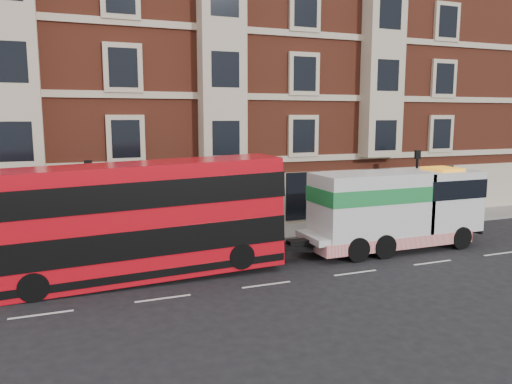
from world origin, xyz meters
The scene contains 8 objects.
ground centered at (0.00, 0.00, 0.00)m, with size 120.00×120.00×0.00m, color black.
sidewalk centered at (0.00, 7.50, 0.07)m, with size 90.00×3.00×0.15m, color slate.
victorian_terrace centered at (0.50, 15.00, 10.07)m, with size 45.00×12.00×20.40m.
lamp_post_west centered at (-6.00, 6.20, 2.68)m, with size 0.35×0.15×4.35m.
lamp_post_east centered at (12.00, 6.20, 2.68)m, with size 0.35×0.15×4.35m.
double_decker_bus centered at (-4.39, 2.54, 2.45)m, with size 11.43×2.62×4.63m.
tow_truck centered at (7.67, 2.54, 2.02)m, with size 9.15×2.70×3.81m.
pedestrian centered at (-6.29, 6.15, 0.92)m, with size 0.56×0.37×1.53m, color #1C2E38.
Camera 1 is at (-7.14, -17.02, 6.44)m, focal length 35.00 mm.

